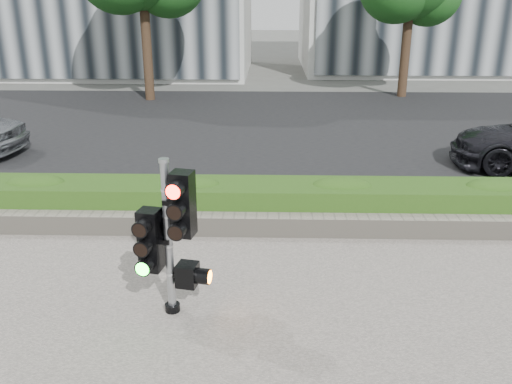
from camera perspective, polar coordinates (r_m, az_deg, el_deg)
ground at (r=7.60m, az=-0.33°, el=-10.55°), size 120.00×120.00×0.00m
road at (r=16.98m, az=0.79°, el=6.90°), size 60.00×13.00×0.02m
curb at (r=10.41m, az=0.24°, el=-1.41°), size 60.00×0.25×0.12m
stone_wall at (r=9.20m, az=0.06°, el=-3.45°), size 12.00×0.32×0.34m
hedge at (r=9.74m, az=0.16°, el=-1.01°), size 12.00×1.00×0.68m
traffic_signal at (r=6.72m, az=-8.94°, el=-3.95°), size 0.74×0.58×2.04m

